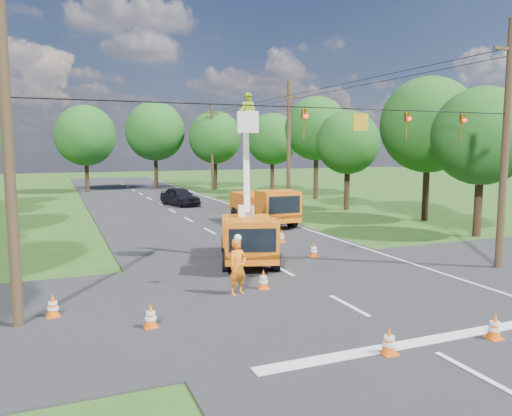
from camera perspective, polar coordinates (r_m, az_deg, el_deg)
name	(u,v)px	position (r m, az deg, el deg)	size (l,w,h in m)	color
ground	(189,220)	(34.35, -7.71, -1.40)	(140.00, 140.00, 0.00)	#264F17
road_main	(189,220)	(34.35, -7.71, -1.40)	(12.00, 100.00, 0.06)	black
road_cross	(318,290)	(17.85, 7.06, -9.29)	(56.00, 10.00, 0.07)	black
stop_bar	(417,344)	(13.80, 17.97, -14.58)	(9.00, 0.45, 0.02)	silver
edge_line	(264,216)	(36.13, 0.92, -0.92)	(0.12, 90.00, 0.02)	silver
bucket_truck	(248,227)	(21.56, -0.89, -2.20)	(3.73, 6.07, 7.30)	orange
second_truck	(264,206)	(31.78, 0.96, 0.23)	(2.63, 6.39, 2.37)	orange
ground_worker	(238,267)	(16.93, -2.09, -6.75)	(0.71, 0.46, 1.94)	orange
distant_car	(180,196)	(42.90, -8.69, 1.32)	(1.86, 4.62, 1.57)	black
traffic_cone_0	(389,341)	(12.81, 14.96, -14.47)	(0.38, 0.38, 0.71)	#EA570C
traffic_cone_1	(495,326)	(14.69, 25.62, -12.10)	(0.38, 0.38, 0.71)	#EA570C
traffic_cone_2	(314,250)	(22.81, 6.62, -4.76)	(0.38, 0.38, 0.71)	#EA570C
traffic_cone_3	(281,236)	(26.10, 2.92, -3.22)	(0.38, 0.38, 0.71)	#EA570C
traffic_cone_4	(151,316)	(14.38, -11.95, -11.97)	(0.38, 0.38, 0.71)	#EA570C
traffic_cone_5	(53,306)	(16.06, -22.20, -10.31)	(0.38, 0.38, 0.71)	#EA570C
traffic_cone_7	(255,219)	(31.95, -0.13, -1.32)	(0.38, 0.38, 0.71)	#EA570C
traffic_cone_8	(263,280)	(17.70, 0.85, -8.18)	(0.38, 0.38, 0.71)	#EA570C
pole_right_near	(505,144)	(22.55, 26.62, 6.56)	(1.80, 0.30, 10.00)	#4C3823
pole_right_mid	(289,145)	(38.81, 3.74, 7.18)	(1.80, 0.30, 10.00)	#4C3823
pole_right_far	(212,146)	(57.47, -5.04, 7.12)	(1.80, 0.30, 10.00)	#4C3823
pole_left	(9,165)	(14.98, -26.38, 4.38)	(0.30, 0.30, 9.00)	#4C3823
signal_span	(376,122)	(18.34, 13.52, 9.58)	(18.00, 0.29, 1.07)	black
tree_right_a	(482,136)	(30.30, 24.41, 7.47)	(5.40, 5.40, 8.28)	#382616
tree_right_b	(428,125)	(35.71, 19.11, 8.95)	(6.40, 6.40, 9.65)	#382616
tree_right_c	(348,143)	(40.23, 10.46, 7.36)	(5.00, 5.00, 7.83)	#382616
tree_right_d	(317,129)	(47.95, 6.93, 8.99)	(6.00, 6.00, 9.70)	#382616
tree_right_e	(272,139)	(54.65, 1.88, 7.88)	(5.60, 5.60, 8.63)	#382616
tree_far_a	(85,136)	(58.05, -18.92, 7.83)	(6.60, 6.60, 9.50)	#382616
tree_far_b	(155,131)	(61.03, -11.46, 8.60)	(7.00, 7.00, 10.32)	#382616
tree_far_c	(215,138)	(59.69, -4.69, 8.03)	(6.20, 6.20, 9.18)	#382616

